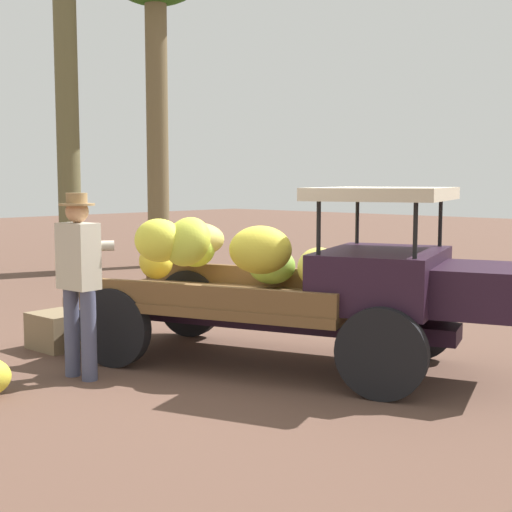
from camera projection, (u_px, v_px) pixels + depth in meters
The scene contains 4 objects.
ground_plane at pixel (270, 362), 7.56m from camera, with size 60.00×60.00×0.00m, color brown.
truck at pixel (298, 279), 7.33m from camera, with size 4.66×2.88×1.85m.
farmer at pixel (79, 274), 6.84m from camera, with size 0.53×0.47×1.80m.
wooden_crate at pixel (58, 330), 8.15m from camera, with size 0.60×0.51×0.41m, color #806A4C.
Camera 1 is at (4.92, -5.54, 1.91)m, focal length 49.91 mm.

